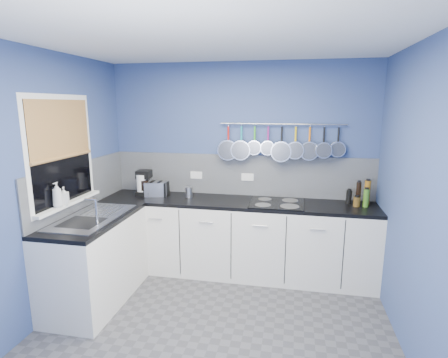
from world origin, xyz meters
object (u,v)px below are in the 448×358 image
(soap_bottle_b, at_px, (64,196))
(hob, at_px, (277,203))
(canister, at_px, (189,192))
(soap_bottle_a, at_px, (57,195))
(coffee_maker, at_px, (144,183))
(toaster, at_px, (156,189))
(paper_towel, at_px, (142,185))

(soap_bottle_b, bearing_deg, hob, 25.40)
(soap_bottle_b, xyz_separation_m, canister, (0.95, 1.04, -0.18))
(soap_bottle_a, relative_size, coffee_maker, 0.77)
(toaster, xyz_separation_m, canister, (0.41, 0.01, -0.03))
(soap_bottle_a, distance_m, paper_towel, 1.16)
(coffee_maker, relative_size, toaster, 1.15)
(paper_towel, height_order, coffee_maker, coffee_maker)
(soap_bottle_a, relative_size, hob, 0.40)
(paper_towel, xyz_separation_m, hob, (1.65, -0.04, -0.13))
(soap_bottle_a, bearing_deg, soap_bottle_b, 90.00)
(canister, bearing_deg, hob, -4.47)
(paper_towel, bearing_deg, canister, 4.15)
(hob, bearing_deg, canister, 175.53)
(paper_towel, bearing_deg, soap_bottle_b, -109.71)
(soap_bottle_a, height_order, hob, soap_bottle_a)
(paper_towel, height_order, canister, paper_towel)
(toaster, distance_m, hob, 1.48)
(soap_bottle_a, relative_size, toaster, 0.89)
(coffee_maker, bearing_deg, soap_bottle_b, -113.12)
(soap_bottle_b, bearing_deg, paper_towel, 70.29)
(soap_bottle_a, bearing_deg, canister, 50.16)
(coffee_maker, bearing_deg, hob, -5.70)
(soap_bottle_b, distance_m, coffee_maker, 1.09)
(paper_towel, xyz_separation_m, toaster, (0.18, 0.03, -0.05))
(soap_bottle_b, bearing_deg, coffee_maker, 70.05)
(paper_towel, distance_m, coffee_maker, 0.04)
(coffee_maker, xyz_separation_m, toaster, (0.16, 0.00, -0.07))
(coffee_maker, relative_size, canister, 2.54)
(hob, bearing_deg, paper_towel, 178.61)
(toaster, relative_size, hob, 0.44)
(coffee_maker, height_order, hob, coffee_maker)
(soap_bottle_b, bearing_deg, canister, 47.60)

